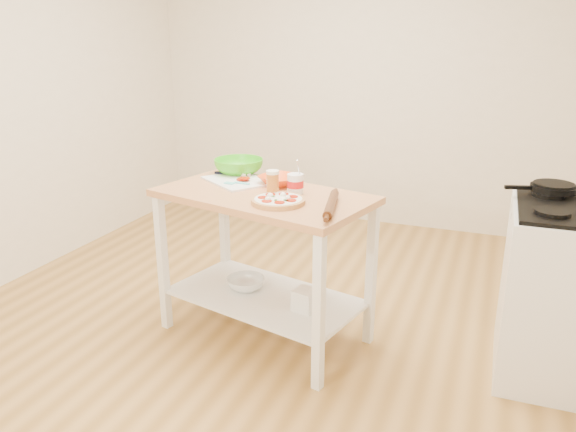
# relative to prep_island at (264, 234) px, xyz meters

# --- Properties ---
(room_shell) EXTENTS (4.04, 4.54, 2.74)m
(room_shell) POSITION_rel_prep_island_xyz_m (-0.07, 0.12, 0.70)
(room_shell) COLOR #B18341
(room_shell) RESTS_ON ground
(prep_island) EXTENTS (1.33, 0.93, 0.90)m
(prep_island) POSITION_rel_prep_island_xyz_m (0.00, 0.00, 0.00)
(prep_island) COLOR tan
(prep_island) RESTS_ON ground
(gas_stove) EXTENTS (0.61, 0.71, 1.11)m
(gas_stove) POSITION_rel_prep_island_xyz_m (1.62, 0.20, -0.18)
(gas_stove) COLOR white
(gas_stove) RESTS_ON ground
(skillet) EXTENTS (0.37, 0.24, 0.03)m
(skillet) POSITION_rel_prep_island_xyz_m (1.51, 0.41, 0.32)
(skillet) COLOR black
(skillet) RESTS_ON gas_stove
(pizza) EXTENTS (0.29, 0.29, 0.05)m
(pizza) POSITION_rel_prep_island_xyz_m (0.15, -0.15, 0.27)
(pizza) COLOR tan
(pizza) RESTS_ON prep_island
(cutting_board) EXTENTS (0.50, 0.47, 0.04)m
(cutting_board) POSITION_rel_prep_island_xyz_m (-0.25, 0.18, 0.26)
(cutting_board) COLOR white
(cutting_board) RESTS_ON prep_island
(spatula) EXTENTS (0.15, 0.05, 0.01)m
(spatula) POSITION_rel_prep_island_xyz_m (-0.21, 0.09, 0.27)
(spatula) COLOR #59D9D8
(spatula) RESTS_ON cutting_board
(knife) EXTENTS (0.27, 0.07, 0.01)m
(knife) POSITION_rel_prep_island_xyz_m (-0.35, 0.28, 0.27)
(knife) COLOR silver
(knife) RESTS_ON cutting_board
(orange_bowl) EXTENTS (0.30, 0.30, 0.06)m
(orange_bowl) POSITION_rel_prep_island_xyz_m (0.02, 0.20, 0.28)
(orange_bowl) COLOR #F85419
(orange_bowl) RESTS_ON prep_island
(green_bowl) EXTENTS (0.42, 0.42, 0.10)m
(green_bowl) POSITION_rel_prep_island_xyz_m (-0.32, 0.35, 0.30)
(green_bowl) COLOR #3FBC1A
(green_bowl) RESTS_ON prep_island
(beer_pint) EXTENTS (0.07, 0.07, 0.14)m
(beer_pint) POSITION_rel_prep_island_xyz_m (0.07, -0.03, 0.32)
(beer_pint) COLOR #BE6C24
(beer_pint) RESTS_ON prep_island
(yogurt_tub) EXTENTS (0.09, 0.09, 0.20)m
(yogurt_tub) POSITION_rel_prep_island_xyz_m (0.17, 0.06, 0.31)
(yogurt_tub) COLOR white
(yogurt_tub) RESTS_ON prep_island
(rolling_pin) EXTENTS (0.13, 0.41, 0.05)m
(rolling_pin) POSITION_rel_prep_island_xyz_m (0.45, -0.15, 0.27)
(rolling_pin) COLOR #4F2812
(rolling_pin) RESTS_ON prep_island
(shelf_glass_bowl) EXTENTS (0.27, 0.27, 0.07)m
(shelf_glass_bowl) POSITION_rel_prep_island_xyz_m (-0.14, 0.04, -0.35)
(shelf_glass_bowl) COLOR silver
(shelf_glass_bowl) RESTS_ON prep_island
(shelf_bin) EXTENTS (0.15, 0.15, 0.12)m
(shelf_bin) POSITION_rel_prep_island_xyz_m (0.29, -0.08, -0.33)
(shelf_bin) COLOR white
(shelf_bin) RESTS_ON prep_island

